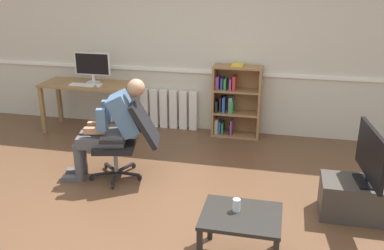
{
  "coord_description": "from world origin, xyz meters",
  "views": [
    {
      "loc": [
        1.14,
        -3.55,
        2.34
      ],
      "look_at": [
        0.15,
        0.85,
        0.7
      ],
      "focal_mm": 39.64,
      "sensor_mm": 36.0,
      "label": 1
    }
  ],
  "objects_px": {
    "keyboard": "(83,85)",
    "tv_stand": "(364,200)",
    "bookshelf": "(234,102)",
    "radiator": "(169,109)",
    "computer_desk": "(87,90)",
    "office_chair": "(128,137)",
    "tv_screen": "(371,156)",
    "imac_monitor": "(92,65)",
    "person_seated": "(111,126)",
    "computer_mouse": "(100,85)",
    "drinking_glass": "(236,205)",
    "coffee_table": "(241,221)"
  },
  "relations": [
    {
      "from": "radiator",
      "to": "office_chair",
      "type": "xyz_separation_m",
      "value": [
        0.01,
        -1.77,
        0.21
      ]
    },
    {
      "from": "computer_desk",
      "to": "office_chair",
      "type": "distance_m",
      "value": 1.81
    },
    {
      "from": "computer_mouse",
      "to": "tv_screen",
      "type": "relative_size",
      "value": 0.12
    },
    {
      "from": "keyboard",
      "to": "radiator",
      "type": "bearing_deg",
      "value": 24.6
    },
    {
      "from": "imac_monitor",
      "to": "office_chair",
      "type": "height_order",
      "value": "imac_monitor"
    },
    {
      "from": "tv_screen",
      "to": "coffee_table",
      "type": "distance_m",
      "value": 1.51
    },
    {
      "from": "coffee_table",
      "to": "office_chair",
      "type": "bearing_deg",
      "value": 139.28
    },
    {
      "from": "keyboard",
      "to": "bookshelf",
      "type": "height_order",
      "value": "bookshelf"
    },
    {
      "from": "tv_screen",
      "to": "imac_monitor",
      "type": "bearing_deg",
      "value": 57.92
    },
    {
      "from": "person_seated",
      "to": "computer_desk",
      "type": "bearing_deg",
      "value": -158.04
    },
    {
      "from": "bookshelf",
      "to": "tv_screen",
      "type": "relative_size",
      "value": 1.34
    },
    {
      "from": "computer_mouse",
      "to": "coffee_table",
      "type": "height_order",
      "value": "computer_mouse"
    },
    {
      "from": "tv_stand",
      "to": "office_chair",
      "type": "bearing_deg",
      "value": 173.25
    },
    {
      "from": "keyboard",
      "to": "tv_stand",
      "type": "distance_m",
      "value": 4.11
    },
    {
      "from": "tv_stand",
      "to": "drinking_glass",
      "type": "bearing_deg",
      "value": -142.31
    },
    {
      "from": "office_chair",
      "to": "tv_stand",
      "type": "bearing_deg",
      "value": 70.28
    },
    {
      "from": "computer_desk",
      "to": "radiator",
      "type": "xyz_separation_m",
      "value": [
        1.16,
        0.39,
        -0.34
      ]
    },
    {
      "from": "computer_desk",
      "to": "coffee_table",
      "type": "height_order",
      "value": "computer_desk"
    },
    {
      "from": "keyboard",
      "to": "tv_screen",
      "type": "distance_m",
      "value": 4.07
    },
    {
      "from": "computer_mouse",
      "to": "radiator",
      "type": "distance_m",
      "value": 1.13
    },
    {
      "from": "keyboard",
      "to": "coffee_table",
      "type": "height_order",
      "value": "keyboard"
    },
    {
      "from": "keyboard",
      "to": "computer_mouse",
      "type": "relative_size",
      "value": 3.88
    },
    {
      "from": "keyboard",
      "to": "office_chair",
      "type": "xyz_separation_m",
      "value": [
        1.17,
        -1.24,
        -0.25
      ]
    },
    {
      "from": "person_seated",
      "to": "drinking_glass",
      "type": "distance_m",
      "value": 1.99
    },
    {
      "from": "radiator",
      "to": "person_seated",
      "type": "xyz_separation_m",
      "value": [
        -0.17,
        -1.81,
        0.34
      ]
    },
    {
      "from": "office_chair",
      "to": "tv_stand",
      "type": "height_order",
      "value": "office_chair"
    },
    {
      "from": "imac_monitor",
      "to": "bookshelf",
      "type": "height_order",
      "value": "imac_monitor"
    },
    {
      "from": "keyboard",
      "to": "person_seated",
      "type": "xyz_separation_m",
      "value": [
        0.98,
        -1.28,
        -0.12
      ]
    },
    {
      "from": "coffee_table",
      "to": "tv_stand",
      "type": "bearing_deg",
      "value": 40.29
    },
    {
      "from": "bookshelf",
      "to": "tv_stand",
      "type": "bearing_deg",
      "value": -51.37
    },
    {
      "from": "radiator",
      "to": "person_seated",
      "type": "relative_size",
      "value": 0.75
    },
    {
      "from": "radiator",
      "to": "office_chair",
      "type": "distance_m",
      "value": 1.78
    },
    {
      "from": "person_seated",
      "to": "drinking_glass",
      "type": "relative_size",
      "value": 11.14
    },
    {
      "from": "imac_monitor",
      "to": "tv_screen",
      "type": "distance_m",
      "value": 4.11
    },
    {
      "from": "imac_monitor",
      "to": "computer_mouse",
      "type": "xyz_separation_m",
      "value": [
        0.19,
        -0.2,
        -0.25
      ]
    },
    {
      "from": "person_seated",
      "to": "coffee_table",
      "type": "height_order",
      "value": "person_seated"
    },
    {
      "from": "computer_desk",
      "to": "keyboard",
      "type": "bearing_deg",
      "value": -86.95
    },
    {
      "from": "bookshelf",
      "to": "coffee_table",
      "type": "height_order",
      "value": "bookshelf"
    },
    {
      "from": "computer_mouse",
      "to": "radiator",
      "type": "xyz_separation_m",
      "value": [
        0.9,
        0.51,
        -0.47
      ]
    },
    {
      "from": "coffee_table",
      "to": "imac_monitor",
      "type": "bearing_deg",
      "value": 133.32
    },
    {
      "from": "radiator",
      "to": "tv_stand",
      "type": "xyz_separation_m",
      "value": [
        2.61,
        -2.07,
        -0.11
      ]
    },
    {
      "from": "imac_monitor",
      "to": "office_chair",
      "type": "distance_m",
      "value": 1.89
    },
    {
      "from": "computer_desk",
      "to": "person_seated",
      "type": "relative_size",
      "value": 1.12
    },
    {
      "from": "computer_desk",
      "to": "office_chair",
      "type": "relative_size",
      "value": 1.42
    },
    {
      "from": "office_chair",
      "to": "person_seated",
      "type": "height_order",
      "value": "person_seated"
    },
    {
      "from": "person_seated",
      "to": "tv_screen",
      "type": "bearing_deg",
      "value": 71.59
    },
    {
      "from": "computer_mouse",
      "to": "office_chair",
      "type": "xyz_separation_m",
      "value": [
        0.91,
        -1.26,
        -0.25
      ]
    },
    {
      "from": "imac_monitor",
      "to": "computer_mouse",
      "type": "relative_size",
      "value": 5.61
    },
    {
      "from": "keyboard",
      "to": "tv_screen",
      "type": "relative_size",
      "value": 0.48
    },
    {
      "from": "imac_monitor",
      "to": "radiator",
      "type": "relative_size",
      "value": 0.62
    }
  ]
}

